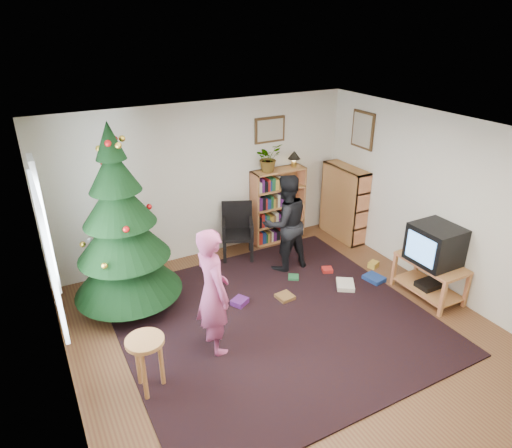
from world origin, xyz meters
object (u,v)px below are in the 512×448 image
bookshelf_back (278,205)px  crt_tv (435,244)px  stool (146,351)px  christmas_tree (122,238)px  person_standing (213,292)px  bookshelf_right (344,202)px  table_lamp (294,156)px  picture_right (363,130)px  tv_stand (430,275)px  picture_back (270,130)px  potted_plant (268,158)px  person_by_chair (285,223)px  armchair (235,228)px

bookshelf_back → crt_tv: size_ratio=2.13×
crt_tv → stool: (-3.99, 0.11, -0.30)m
christmas_tree → person_standing: bearing=-62.5°
bookshelf_right → table_lamp: (-0.79, 0.44, 0.83)m
picture_right → bookshelf_right: bearing=131.7°
crt_tv → stool: size_ratio=0.92×
bookshelf_right → person_standing: (-3.23, -1.71, 0.12)m
tv_stand → person_standing: 3.17m
tv_stand → crt_tv: (-0.00, -0.00, 0.49)m
picture_back → potted_plant: (-0.10, -0.14, -0.42)m
picture_back → person_by_chair: (-0.31, -1.04, -1.18)m
picture_right → table_lamp: bearing=147.4°
person_by_chair → table_lamp: table_lamp is taller
christmas_tree → person_by_chair: 2.43m
christmas_tree → tv_stand: size_ratio=2.71×
armchair → picture_back: bearing=44.4°
christmas_tree → potted_plant: 2.79m
bookshelf_right → armchair: bookshelf_right is taller
picture_right → person_by_chair: bearing=-169.0°
table_lamp → crt_tv: bearing=-75.4°
bookshelf_back → tv_stand: (0.97, -2.55, -0.34)m
table_lamp → person_by_chair: bearing=-128.0°
picture_back → stool: 4.16m
armchair → crt_tv: bearing=-27.6°
picture_right → bookshelf_back: size_ratio=0.46×
bookshelf_back → bookshelf_right: (1.09, -0.44, 0.00)m
bookshelf_back → picture_right: bearing=-25.7°
bookshelf_right → table_lamp: bearing=60.9°
armchair → person_standing: size_ratio=0.57×
crt_tv → bookshelf_right: bearing=86.7°
picture_right → christmas_tree: christmas_tree is taller
stool → potted_plant: 3.87m
person_standing → armchair: bearing=-34.3°
picture_back → potted_plant: bearing=-126.2°
tv_stand → stool: (-4.00, 0.11, 0.19)m
picture_back → bookshelf_back: picture_back is taller
tv_stand → armchair: size_ratio=1.05×
person_standing → picture_back: bearing=-44.2°
stool → potted_plant: size_ratio=1.45×
picture_back → crt_tv: bearing=-68.3°
person_by_chair → crt_tv: bearing=130.2°
crt_tv → stool: 4.01m
christmas_tree → bookshelf_right: christmas_tree is taller
bookshelf_right → armchair: 2.02m
bookshelf_back → potted_plant: bearing=180.0°
picture_right → table_lamp: 1.19m
picture_right → armchair: size_ratio=0.67×
person_standing → table_lamp: (2.44, 2.15, 0.70)m
tv_stand → crt_tv: size_ratio=1.54×
crt_tv → person_by_chair: 2.14m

